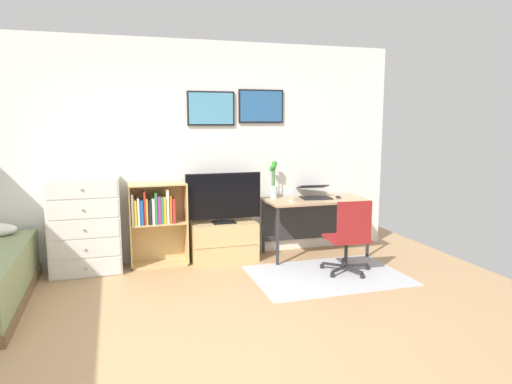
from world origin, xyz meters
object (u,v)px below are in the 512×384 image
bookshelf (156,217)px  office_chair (350,235)px  laptop (314,193)px  tv_stand (224,242)px  dresser (85,225)px  desk (313,208)px  bamboo_vase (274,181)px  television (224,198)px  wine_glass (291,191)px  computer_mouse (338,197)px

bookshelf → office_chair: (2.06, -0.98, -0.14)m
laptop → tv_stand: bearing=-174.1°
dresser → desk: size_ratio=0.87×
bookshelf → bamboo_vase: bamboo_vase is taller
tv_stand → bamboo_vase: bearing=9.0°
tv_stand → office_chair: office_chair is taller
bookshelf → television: 0.85m
wine_glass → tv_stand: bearing=167.8°
laptop → computer_mouse: (0.28, -0.13, -0.05)m
bookshelf → tv_stand: bearing=-3.4°
desk → dresser: bearing=179.7°
dresser → tv_stand: 1.65m
television → computer_mouse: bearing=-4.3°
bookshelf → desk: 2.01m
desk → laptop: (0.03, 0.02, 0.20)m
laptop → television: bearing=-173.1°
television → laptop: 1.22m
television → office_chair: (1.24, -0.91, -0.34)m
dresser → bamboo_vase: (2.31, 0.12, 0.41)m
desk → laptop: 0.20m
wine_glass → television: bearing=169.3°
bamboo_vase → computer_mouse: bearing=-17.0°
bookshelf → bamboo_vase: bearing=2.3°
dresser → bookshelf: size_ratio=1.12×
office_chair → bamboo_vase: bamboo_vase is taller
tv_stand → desk: bearing=-1.3°
television → desk: television is taller
computer_mouse → office_chair: bearing=-107.5°
desk → television: bearing=179.8°
bookshelf → computer_mouse: bookshelf is taller
bamboo_vase → office_chair: bearing=-62.2°
computer_mouse → bamboo_vase: 0.87m
laptop → bamboo_vase: (-0.53, 0.11, 0.16)m
bookshelf → desk: (2.01, -0.08, 0.01)m
dresser → bamboo_vase: size_ratio=2.31×
desk → wine_glass: (-0.36, -0.15, 0.27)m
dresser → tv_stand: bearing=0.5°
wine_glass → computer_mouse: bearing=3.6°
bookshelf → office_chair: size_ratio=1.16×
tv_stand → laptop: 1.34m
dresser → bookshelf: (0.80, 0.06, 0.04)m
office_chair → dresser: bearing=166.7°
bookshelf → desk: bookshelf is taller
bookshelf → bamboo_vase: 1.56m
tv_stand → computer_mouse: 1.59m
bookshelf → laptop: 2.05m
bookshelf → laptop: bearing=-1.5°
tv_stand → bamboo_vase: 1.01m
dresser → television: bearing=-0.3°
office_chair → laptop: size_ratio=1.90×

